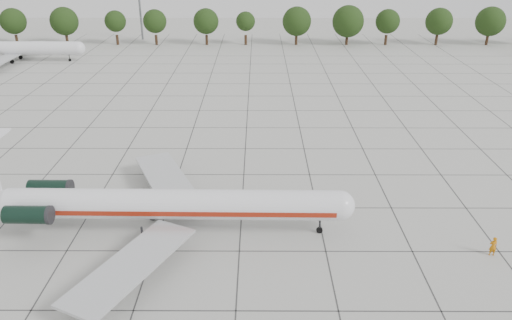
# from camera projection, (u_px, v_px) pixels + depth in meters

# --- Properties ---
(ground) EXTENTS (260.00, 260.00, 0.00)m
(ground) POSITION_uv_depth(u_px,v_px,m) (242.00, 208.00, 53.37)
(ground) COLOR #B5B5AE
(ground) RESTS_ON ground
(apron_joints) EXTENTS (170.00, 170.00, 0.02)m
(apron_joints) POSITION_uv_depth(u_px,v_px,m) (245.00, 152.00, 67.01)
(apron_joints) COLOR #383838
(apron_joints) RESTS_ON ground
(main_airliner) EXTENTS (37.80, 29.71, 8.86)m
(main_airliner) POSITION_uv_depth(u_px,v_px,m) (151.00, 204.00, 47.84)
(main_airliner) COLOR silver
(main_airliner) RESTS_ON ground
(ground_crew) EXTENTS (0.70, 0.46, 1.92)m
(ground_crew) POSITION_uv_depth(u_px,v_px,m) (493.00, 246.00, 45.14)
(ground_crew) COLOR #BF6B0B
(ground_crew) RESTS_ON ground
(bg_airliner_b) EXTENTS (28.24, 27.20, 7.40)m
(bg_airliner_b) POSITION_uv_depth(u_px,v_px,m) (18.00, 48.00, 112.74)
(bg_airliner_b) COLOR silver
(bg_airliner_b) RESTS_ON ground
(tree_line) EXTENTS (249.86, 8.44, 10.22)m
(tree_line) POSITION_uv_depth(u_px,v_px,m) (206.00, 21.00, 128.21)
(tree_line) COLOR #332114
(tree_line) RESTS_ON ground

